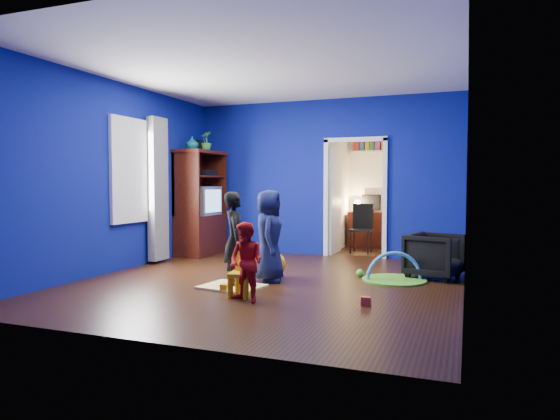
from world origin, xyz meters
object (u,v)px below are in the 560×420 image
at_px(child_black, 235,239).
at_px(play_mat, 394,280).
at_px(armchair, 434,256).
at_px(crt_tv, 203,201).
at_px(vase, 192,143).
at_px(hopper_ball, 272,265).
at_px(folding_chair, 361,229).
at_px(study_desk, 370,229).
at_px(tv_armoire, 201,203).
at_px(child_navy, 269,236).
at_px(toddler_red, 246,262).
at_px(kid_chair, 242,276).

xyz_separation_m(child_black, play_mat, (1.89, 1.12, -0.61)).
relative_size(armchair, crt_tv, 1.01).
relative_size(vase, play_mat, 0.28).
bearing_deg(vase, hopper_ball, -34.10).
xyz_separation_m(vase, folding_chair, (2.81, 1.55, -1.62)).
bearing_deg(crt_tv, hopper_ball, -39.76).
xyz_separation_m(armchair, study_desk, (-1.49, 3.16, 0.05)).
xyz_separation_m(vase, tv_armoire, (0.00, 0.30, -1.10)).
bearing_deg(study_desk, armchair, -64.69).
distance_m(child_black, hopper_ball, 0.86).
relative_size(child_black, child_navy, 0.98).
distance_m(toddler_red, folding_chair, 4.46).
bearing_deg(toddler_red, hopper_ball, 118.29).
height_order(vase, crt_tv, vase).
relative_size(child_black, vase, 5.04).
distance_m(tv_armoire, kid_chair, 3.81).
height_order(vase, play_mat, vase).
distance_m(child_black, child_navy, 0.54).
height_order(hopper_ball, play_mat, hopper_ball).
xyz_separation_m(child_black, folding_chair, (0.90, 3.71, -0.16)).
relative_size(child_navy, vase, 5.12).
bearing_deg(kid_chair, crt_tv, 116.51).
relative_size(child_black, toddler_red, 1.36).
xyz_separation_m(child_navy, crt_tv, (-2.16, 2.01, 0.39)).
relative_size(tv_armoire, folding_chair, 2.13).
height_order(child_navy, hopper_ball, child_navy).
relative_size(armchair, folding_chair, 0.77).
distance_m(child_navy, hopper_ball, 0.51).
bearing_deg(toddler_red, play_mat, 71.28).
height_order(child_black, crt_tv, crt_tv).
xyz_separation_m(armchair, tv_armoire, (-4.30, 0.95, 0.66)).
relative_size(vase, kid_chair, 0.49).
xyz_separation_m(toddler_red, kid_chair, (-0.15, 0.20, -0.20)).
distance_m(armchair, crt_tv, 4.42).
bearing_deg(vase, folding_chair, 28.88).
xyz_separation_m(play_mat, folding_chair, (-0.99, 2.59, 0.45)).
height_order(crt_tv, study_desk, crt_tv).
distance_m(child_black, play_mat, 2.28).
relative_size(vase, study_desk, 0.28).
xyz_separation_m(armchair, toddler_red, (-1.90, -2.24, 0.13)).
relative_size(crt_tv, study_desk, 0.80).
distance_m(tv_armoire, crt_tv, 0.06).
distance_m(vase, folding_chair, 3.59).
distance_m(crt_tv, study_desk, 3.60).
bearing_deg(study_desk, tv_armoire, -141.81).
bearing_deg(vase, crt_tv, 82.41).
xyz_separation_m(child_navy, study_desk, (0.61, 4.21, -0.25)).
height_order(armchair, tv_armoire, tv_armoire).
bearing_deg(study_desk, hopper_ball, -99.44).
xyz_separation_m(armchair, folding_chair, (-1.49, 2.20, 0.14)).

